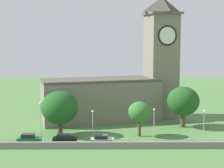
# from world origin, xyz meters

# --- Properties ---
(ground_plane) EXTENTS (200.00, 200.00, 0.00)m
(ground_plane) POSITION_xyz_m (0.00, 15.00, 0.00)
(ground_plane) COLOR #517F42
(church) EXTENTS (34.94, 17.73, 30.01)m
(church) POSITION_xyz_m (3.03, 18.79, 8.54)
(church) COLOR slate
(church) RESTS_ON ground
(quay_barrier) EXTENTS (56.60, 0.70, 1.25)m
(quay_barrier) POSITION_xyz_m (0.00, -5.77, 0.63)
(quay_barrier) COLOR gray
(quay_barrier) RESTS_ON ground
(car_green) EXTENTS (4.46, 2.05, 1.89)m
(car_green) POSITION_xyz_m (-15.21, -2.49, 0.95)
(car_green) COLOR #1E6B38
(car_green) RESTS_ON ground
(car_black) EXTENTS (4.69, 2.21, 1.71)m
(car_black) POSITION_xyz_m (-8.47, -2.11, 0.87)
(car_black) COLOR black
(car_black) RESTS_ON ground
(car_silver) EXTENTS (4.40, 2.28, 1.84)m
(car_silver) POSITION_xyz_m (-1.31, -3.22, 0.93)
(car_silver) COLOR silver
(car_silver) RESTS_ON ground
(streetlamp_west_mid) EXTENTS (0.44, 0.44, 7.84)m
(streetlamp_west_mid) POSITION_xyz_m (-13.11, -1.40, 5.15)
(streetlamp_west_mid) COLOR #9EA0A5
(streetlamp_west_mid) RESTS_ON ground
(streetlamp_central) EXTENTS (0.44, 0.44, 5.94)m
(streetlamp_central) POSITION_xyz_m (-3.20, -0.06, 4.06)
(streetlamp_central) COLOR #9EA0A5
(streetlamp_central) RESTS_ON ground
(streetlamp_east_mid) EXTENTS (0.44, 0.44, 6.34)m
(streetlamp_east_mid) POSITION_xyz_m (8.83, -0.30, 4.30)
(streetlamp_east_mid) COLOR #9EA0A5
(streetlamp_east_mid) RESTS_ON ground
(streetlamp_east_end) EXTENTS (0.44, 0.44, 6.09)m
(streetlamp_east_end) POSITION_xyz_m (18.58, -0.48, 4.15)
(streetlamp_east_end) COLOR #9EA0A5
(streetlamp_east_end) RESTS_ON ground
(tree_riverside_west) EXTENTS (7.58, 7.58, 9.24)m
(tree_riverside_west) POSITION_xyz_m (-10.10, 3.48, 5.80)
(tree_riverside_west) COLOR brown
(tree_riverside_west) RESTS_ON ground
(tree_by_tower) EXTENTS (4.63, 4.63, 7.18)m
(tree_by_tower) POSITION_xyz_m (6.22, 2.70, 5.04)
(tree_by_tower) COLOR brown
(tree_by_tower) RESTS_ON ground
(tree_churchyard) EXTENTS (7.20, 7.20, 9.18)m
(tree_churchyard) POSITION_xyz_m (16.62, 10.48, 5.90)
(tree_churchyard) COLOR brown
(tree_churchyard) RESTS_ON ground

